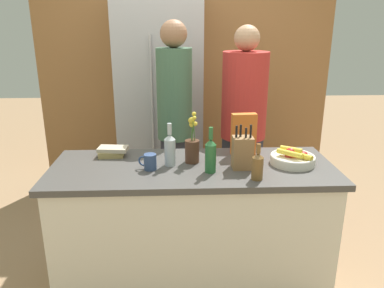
# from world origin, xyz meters

# --- Properties ---
(ground_plane) EXTENTS (14.00, 14.00, 0.00)m
(ground_plane) POSITION_xyz_m (0.00, 0.00, 0.00)
(ground_plane) COLOR #A37F5B
(kitchen_island) EXTENTS (1.83, 0.70, 0.89)m
(kitchen_island) POSITION_xyz_m (0.00, 0.00, 0.44)
(kitchen_island) COLOR silver
(kitchen_island) RESTS_ON ground_plane
(back_wall_wood) EXTENTS (3.03, 0.12, 2.60)m
(back_wall_wood) POSITION_xyz_m (0.00, 1.74, 1.30)
(back_wall_wood) COLOR #9E6B3D
(back_wall_wood) RESTS_ON ground_plane
(refrigerator) EXTENTS (0.80, 0.62, 2.03)m
(refrigerator) POSITION_xyz_m (-0.26, 1.38, 1.01)
(refrigerator) COLOR #B7B7BC
(refrigerator) RESTS_ON ground_plane
(fruit_bowl) EXTENTS (0.29, 0.29, 0.11)m
(fruit_bowl) POSITION_xyz_m (0.66, 0.01, 0.93)
(fruit_bowl) COLOR silver
(fruit_bowl) RESTS_ON kitchen_island
(knife_block) EXTENTS (0.13, 0.11, 0.29)m
(knife_block) POSITION_xyz_m (0.31, -0.05, 0.99)
(knife_block) COLOR olive
(knife_block) RESTS_ON kitchen_island
(flower_vase) EXTENTS (0.09, 0.09, 0.34)m
(flower_vase) POSITION_xyz_m (0.00, 0.07, 0.99)
(flower_vase) COLOR #4C2D1E
(flower_vase) RESTS_ON kitchen_island
(cereal_box) EXTENTS (0.17, 0.07, 0.29)m
(cereal_box) POSITION_xyz_m (0.36, 0.21, 1.03)
(cereal_box) COLOR orange
(cereal_box) RESTS_ON kitchen_island
(coffee_mug) EXTENTS (0.12, 0.08, 0.10)m
(coffee_mug) POSITION_xyz_m (-0.27, -0.05, 0.94)
(coffee_mug) COLOR #334770
(coffee_mug) RESTS_ON kitchen_island
(book_stack) EXTENTS (0.21, 0.14, 0.07)m
(book_stack) POSITION_xyz_m (-0.55, 0.21, 0.92)
(book_stack) COLOR #99844C
(book_stack) RESTS_ON kitchen_island
(bottle_oil) EXTENTS (0.07, 0.07, 0.29)m
(bottle_oil) POSITION_xyz_m (0.11, -0.11, 1.00)
(bottle_oil) COLOR #286633
(bottle_oil) RESTS_ON kitchen_island
(bottle_vinegar) EXTENTS (0.07, 0.07, 0.22)m
(bottle_vinegar) POSITION_xyz_m (0.37, -0.23, 0.97)
(bottle_vinegar) COLOR brown
(bottle_vinegar) RESTS_ON kitchen_island
(bottle_wine) EXTENTS (0.07, 0.07, 0.28)m
(bottle_wine) POSITION_xyz_m (-0.15, 0.02, 1.00)
(bottle_wine) COLOR #B2BCC1
(bottle_wine) RESTS_ON kitchen_island
(person_at_sink) EXTENTS (0.28, 0.28, 1.79)m
(person_at_sink) POSITION_xyz_m (-0.11, 0.70, 1.03)
(person_at_sink) COLOR #383842
(person_at_sink) RESTS_ON ground_plane
(person_in_blue) EXTENTS (0.37, 0.37, 1.75)m
(person_in_blue) POSITION_xyz_m (0.46, 0.76, 0.98)
(person_in_blue) COLOR #383842
(person_in_blue) RESTS_ON ground_plane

